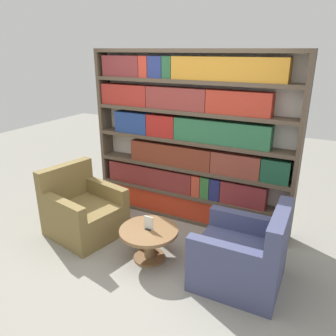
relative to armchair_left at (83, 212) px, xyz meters
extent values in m
plane|color=gray|center=(1.08, -0.27, -0.30)|extent=(14.00, 14.00, 0.00)
cube|color=silver|center=(1.08, 1.14, 0.87)|extent=(2.83, 0.05, 2.35)
cube|color=brown|center=(-0.31, 1.01, 0.87)|extent=(0.05, 0.30, 2.35)
cube|color=brown|center=(2.47, 1.01, 0.87)|extent=(0.05, 0.30, 2.35)
cube|color=brown|center=(1.08, 1.01, -0.28)|extent=(2.73, 0.30, 0.05)
cube|color=brown|center=(1.08, 1.01, 0.09)|extent=(2.73, 0.30, 0.05)
cube|color=brown|center=(1.08, 1.01, 0.48)|extent=(2.73, 0.30, 0.05)
cube|color=brown|center=(1.08, 1.01, 0.87)|extent=(2.73, 0.30, 0.05)
cube|color=brown|center=(1.08, 1.01, 1.26)|extent=(2.73, 0.30, 0.05)
cube|color=brown|center=(1.08, 1.01, 1.65)|extent=(2.73, 0.30, 0.05)
cube|color=brown|center=(1.08, 1.01, 2.02)|extent=(2.73, 0.30, 0.05)
cube|color=#BA311A|center=(0.68, 0.99, -0.10)|extent=(1.82, 0.20, 0.31)
cube|color=#A62B25|center=(1.66, 0.99, -0.10)|extent=(0.13, 0.20, 0.31)
cube|color=#1E5434|center=(1.97, 0.99, -0.10)|extent=(0.46, 0.20, 0.31)
cube|color=maroon|center=(0.47, 0.99, 0.26)|extent=(1.37, 0.20, 0.30)
cube|color=#C0402C|center=(1.23, 0.99, 0.26)|extent=(0.12, 0.20, 0.30)
cube|color=#336E34|center=(1.36, 0.99, 0.26)|extent=(0.12, 0.20, 0.30)
cube|color=navy|center=(1.50, 0.99, 0.26)|extent=(0.14, 0.20, 0.30)
cube|color=maroon|center=(1.88, 0.99, 0.26)|extent=(0.59, 0.20, 0.30)
cube|color=maroon|center=(0.81, 0.99, 0.65)|extent=(1.22, 0.20, 0.29)
cube|color=brown|center=(1.75, 0.99, 0.65)|extent=(0.63, 0.20, 0.29)
cube|color=#1B4B32|center=(2.24, 0.99, 0.65)|extent=(0.34, 0.20, 0.29)
cube|color=navy|center=(0.20, 0.99, 1.04)|extent=(0.52, 0.20, 0.30)
cube|color=#A6211C|center=(0.68, 0.99, 1.04)|extent=(0.42, 0.20, 0.30)
cube|color=#2B6741|center=(1.52, 0.99, 1.04)|extent=(1.26, 0.20, 0.30)
cube|color=#A52B23|center=(0.10, 0.99, 1.43)|extent=(0.74, 0.20, 0.28)
cube|color=maroon|center=(0.90, 0.99, 1.43)|extent=(0.85, 0.20, 0.28)
cube|color=#B13222|center=(1.73, 0.99, 1.43)|extent=(0.79, 0.20, 0.28)
cube|color=maroon|center=(0.07, 0.99, 1.82)|extent=(0.59, 0.20, 0.28)
cube|color=red|center=(0.43, 0.99, 1.82)|extent=(0.13, 0.20, 0.28)
cube|color=navy|center=(0.61, 0.99, 1.82)|extent=(0.20, 0.20, 0.28)
cube|color=#265835|center=(0.78, 0.99, 1.82)|extent=(0.13, 0.20, 0.28)
cube|color=#C78427|center=(1.56, 0.99, 1.82)|extent=(1.41, 0.20, 0.28)
cube|color=olive|center=(0.04, -0.01, -0.09)|extent=(1.01, 0.96, 0.42)
cube|color=olive|center=(-0.31, 0.06, 0.36)|extent=(0.30, 0.82, 0.48)
cube|color=olive|center=(0.04, -0.36, 0.22)|extent=(0.74, 0.26, 0.21)
cube|color=olive|center=(0.18, 0.31, 0.22)|extent=(0.74, 0.26, 0.21)
cube|color=#42476B|center=(2.11, -0.01, -0.09)|extent=(0.88, 0.82, 0.42)
cube|color=#42476B|center=(2.48, 0.00, 0.36)|extent=(0.15, 0.81, 0.48)
cube|color=#42476B|center=(2.04, 0.33, 0.22)|extent=(0.73, 0.13, 0.21)
cube|color=#42476B|center=(2.05, -0.35, 0.22)|extent=(0.73, 0.13, 0.21)
cylinder|color=brown|center=(1.08, -0.11, -0.13)|extent=(0.12, 0.12, 0.35)
cylinder|color=brown|center=(1.08, -0.11, -0.29)|extent=(0.37, 0.37, 0.03)
cylinder|color=brown|center=(1.08, -0.11, 0.07)|extent=(0.68, 0.68, 0.04)
cube|color=black|center=(1.08, -0.11, 0.10)|extent=(0.07, 0.06, 0.01)
cube|color=silver|center=(1.08, -0.11, 0.17)|extent=(0.12, 0.01, 0.16)
camera|label=1|loc=(2.80, -2.91, 2.04)|focal=35.00mm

